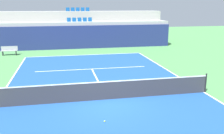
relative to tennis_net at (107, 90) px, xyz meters
name	(u,v)px	position (x,y,z in m)	size (l,w,h in m)	color
ground_plane	(107,100)	(0.00, 0.00, -0.51)	(80.00, 80.00, 0.00)	#4C8C4C
court_surface	(107,99)	(0.00, 0.00, -0.50)	(11.00, 24.00, 0.01)	#1E4C99
baseline_far	(85,55)	(0.00, 11.95, -0.50)	(11.00, 0.10, 0.00)	white
sideline_right	(204,92)	(5.45, 0.00, -0.50)	(0.10, 24.00, 0.00)	white
service_line_far	(92,69)	(0.00, 6.40, -0.50)	(8.26, 0.10, 0.00)	white
centre_service_line	(98,81)	(0.00, 3.20, -0.50)	(0.10, 6.40, 0.00)	white
back_wall	(81,37)	(0.00, 15.74, 0.74)	(20.28, 0.30, 2.50)	navy
stands_tier_lower	(80,34)	(0.00, 17.09, 0.92)	(20.28, 2.40, 2.86)	#9E9E99
stands_tier_upper	(78,28)	(0.00, 19.49, 1.47)	(20.28, 2.40, 3.95)	#9E9E99
seating_row_lower	(80,20)	(0.00, 17.19, 2.48)	(2.83, 0.44, 0.44)	#145193
seating_row_upper	(78,10)	(0.00, 19.59, 3.57)	(2.83, 0.44, 0.44)	#145193
tennis_net	(107,90)	(0.00, 0.00, 0.00)	(11.08, 0.08, 1.07)	black
player_bench	(9,50)	(-7.07, 13.36, 0.00)	(1.50, 0.40, 0.85)	#99999E
tennis_ball_1	(105,121)	(-0.57, -2.49, -0.47)	(0.07, 0.07, 0.07)	#CCE033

